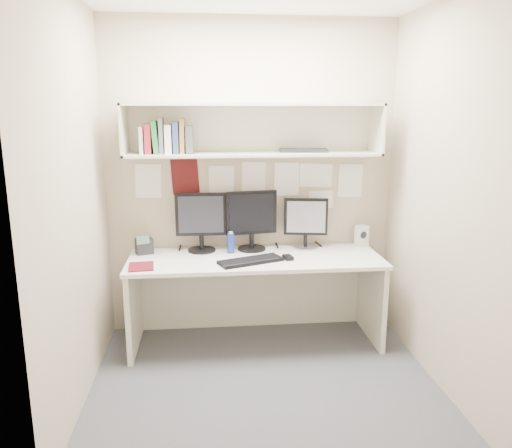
{
  "coord_description": "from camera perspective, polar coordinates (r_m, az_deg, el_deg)",
  "views": [
    {
      "loc": [
        -0.37,
        -3.14,
        1.86
      ],
      "look_at": [
        -0.02,
        0.35,
        1.07
      ],
      "focal_mm": 35.0,
      "sensor_mm": 36.0,
      "label": 1
    }
  ],
  "objects": [
    {
      "name": "keyboard",
      "position": [
        3.83,
        -0.61,
        -4.23
      ],
      "size": [
        0.53,
        0.35,
        0.02
      ],
      "primitive_type": "cube",
      "rotation": [
        0.0,
        0.0,
        0.38
      ],
      "color": "black",
      "rests_on": "desk"
    },
    {
      "name": "wall_front",
      "position": [
        2.25,
        4.05,
        -1.77
      ],
      "size": [
        2.4,
        0.02,
        2.6
      ],
      "primitive_type": "cube",
      "color": "tan",
      "rests_on": "ground"
    },
    {
      "name": "speaker",
      "position": [
        4.37,
        11.99,
        -1.31
      ],
      "size": [
        0.12,
        0.12,
        0.18
      ],
      "rotation": [
        0.0,
        0.0,
        0.38
      ],
      "color": "silver",
      "rests_on": "desk"
    },
    {
      "name": "desk_phone",
      "position": [
        4.15,
        -12.65,
        -2.46
      ],
      "size": [
        0.16,
        0.16,
        0.16
      ],
      "rotation": [
        0.0,
        0.0,
        0.33
      ],
      "color": "black",
      "rests_on": "desk"
    },
    {
      "name": "desk",
      "position": [
        4.09,
        -0.07,
        -8.65
      ],
      "size": [
        2.0,
        0.7,
        0.73
      ],
      "color": "silver",
      "rests_on": "floor"
    },
    {
      "name": "maroon_notebook",
      "position": [
        3.81,
        -12.98,
        -4.76
      ],
      "size": [
        0.2,
        0.24,
        0.01
      ],
      "primitive_type": "cube",
      "rotation": [
        0.0,
        0.0,
        0.11
      ],
      "color": "#5E101A",
      "rests_on": "desk"
    },
    {
      "name": "hutch_tray",
      "position": [
        4.06,
        5.45,
        8.38
      ],
      "size": [
        0.4,
        0.19,
        0.03
      ],
      "primitive_type": "cube",
      "rotation": [
        0.0,
        0.0,
        -0.13
      ],
      "color": "black",
      "rests_on": "overhead_hutch"
    },
    {
      "name": "monitor_left",
      "position": [
        4.1,
        -6.29,
        0.49
      ],
      "size": [
        0.42,
        0.23,
        0.49
      ],
      "rotation": [
        0.0,
        0.0,
        -0.01
      ],
      "color": "black",
      "rests_on": "desk"
    },
    {
      "name": "pinned_papers",
      "position": [
        4.2,
        -0.54,
        4.41
      ],
      "size": [
        1.92,
        0.01,
        0.48
      ],
      "primitive_type": null,
      "color": "white",
      "rests_on": "wall_back"
    },
    {
      "name": "floor",
      "position": [
        3.67,
        0.97,
        -17.69
      ],
      "size": [
        2.4,
        2.0,
        0.01
      ],
      "primitive_type": "cube",
      "color": "#444448",
      "rests_on": "ground"
    },
    {
      "name": "wall_left",
      "position": [
        3.3,
        -20.15,
        2.18
      ],
      "size": [
        0.02,
        2.0,
        2.6
      ],
      "primitive_type": "cube",
      "color": "tan",
      "rests_on": "ground"
    },
    {
      "name": "book_stack",
      "position": [
        3.94,
        -10.13,
        9.63
      ],
      "size": [
        0.4,
        0.17,
        0.27
      ],
      "color": "beige",
      "rests_on": "overhead_hutch"
    },
    {
      "name": "monitor_center",
      "position": [
        4.12,
        -0.51,
        0.67
      ],
      "size": [
        0.42,
        0.23,
        0.49
      ],
      "rotation": [
        0.0,
        0.0,
        0.16
      ],
      "color": "black",
      "rests_on": "desk"
    },
    {
      "name": "wall_back",
      "position": [
        4.2,
        -0.55,
        5.09
      ],
      "size": [
        2.4,
        0.02,
        2.6
      ],
      "primitive_type": "cube",
      "color": "tan",
      "rests_on": "ground"
    },
    {
      "name": "overhead_hutch",
      "position": [
        4.02,
        -0.38,
        10.77
      ],
      "size": [
        2.0,
        0.38,
        0.4
      ],
      "color": "beige",
      "rests_on": "wall_back"
    },
    {
      "name": "wall_right",
      "position": [
        3.56,
        20.65,
        2.87
      ],
      "size": [
        0.02,
        2.0,
        2.6
      ],
      "primitive_type": "cube",
      "color": "tan",
      "rests_on": "ground"
    },
    {
      "name": "monitor_right",
      "position": [
        4.19,
        5.7,
        0.37
      ],
      "size": [
        0.37,
        0.2,
        0.43
      ],
      "rotation": [
        0.0,
        0.0,
        -0.16
      ],
      "color": "#A5A5AA",
      "rests_on": "desk"
    },
    {
      "name": "mouse",
      "position": [
        3.91,
        3.66,
        -3.84
      ],
      "size": [
        0.08,
        0.11,
        0.03
      ],
      "primitive_type": "cube",
      "rotation": [
        0.0,
        0.0,
        0.24
      ],
      "color": "black",
      "rests_on": "desk"
    },
    {
      "name": "blue_bottle",
      "position": [
        4.06,
        -2.89,
        -2.16
      ],
      "size": [
        0.06,
        0.06,
        0.18
      ],
      "color": "navy",
      "rests_on": "desk"
    }
  ]
}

